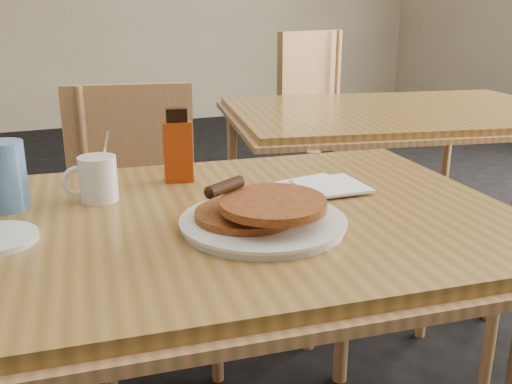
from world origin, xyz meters
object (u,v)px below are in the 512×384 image
(syrup_bottle, at_px, (178,148))
(blue_tumbler, at_px, (6,176))
(neighbor_table, at_px, (399,118))
(pancake_plate, at_px, (263,215))
(coffee_mug, at_px, (97,178))
(chair_neighbor_far, at_px, (319,112))
(chair_main_far, at_px, (140,203))
(main_table, at_px, (210,234))

(syrup_bottle, xyz_separation_m, blue_tumbler, (-0.37, -0.06, -0.01))
(neighbor_table, distance_m, syrup_bottle, 1.29)
(pancake_plate, height_order, blue_tumbler, blue_tumbler)
(syrup_bottle, bearing_deg, coffee_mug, -149.20)
(chair_neighbor_far, xyz_separation_m, syrup_bottle, (-1.14, -1.38, 0.21))
(chair_neighbor_far, relative_size, coffee_mug, 6.88)
(neighbor_table, height_order, chair_main_far, chair_main_far)
(pancake_plate, bearing_deg, chair_main_far, 94.76)
(blue_tumbler, bearing_deg, chair_main_far, 56.20)
(neighbor_table, height_order, syrup_bottle, syrup_bottle)
(neighbor_table, distance_m, pancake_plate, 1.46)
(chair_main_far, xyz_separation_m, coffee_mug, (-0.19, -0.56, 0.26))
(chair_main_far, xyz_separation_m, chair_neighbor_far, (1.14, 0.89, 0.07))
(neighbor_table, height_order, coffee_mug, coffee_mug)
(blue_tumbler, bearing_deg, main_table, -27.78)
(chair_main_far, xyz_separation_m, pancake_plate, (0.07, -0.84, 0.23))
(chair_neighbor_far, relative_size, syrup_bottle, 5.94)
(coffee_mug, xyz_separation_m, blue_tumbler, (-0.17, 0.01, 0.02))
(chair_main_far, bearing_deg, chair_neighbor_far, 50.29)
(main_table, xyz_separation_m, chair_neighbor_far, (1.14, 1.63, -0.09))
(main_table, height_order, syrup_bottle, syrup_bottle)
(chair_main_far, height_order, chair_neighbor_far, chair_neighbor_far)
(coffee_mug, bearing_deg, syrup_bottle, 10.32)
(chair_neighbor_far, xyz_separation_m, coffee_mug, (-1.33, -1.45, 0.18))
(main_table, distance_m, syrup_bottle, 0.28)
(chair_main_far, xyz_separation_m, syrup_bottle, (0.01, -0.48, 0.29))
(main_table, bearing_deg, chair_main_far, 89.99)
(pancake_plate, bearing_deg, main_table, 123.71)
(main_table, distance_m, coffee_mug, 0.27)
(chair_main_far, height_order, syrup_bottle, syrup_bottle)
(main_table, bearing_deg, pancake_plate, -56.29)
(chair_main_far, bearing_deg, main_table, -77.79)
(chair_main_far, bearing_deg, blue_tumbler, -111.57)
(chair_main_far, bearing_deg, neighbor_table, 20.83)
(coffee_mug, height_order, blue_tumbler, coffee_mug)
(neighbor_table, bearing_deg, blue_tumbler, -154.33)
(chair_neighbor_far, height_order, pancake_plate, chair_neighbor_far)
(chair_main_far, bearing_deg, coffee_mug, -96.57)
(main_table, xyz_separation_m, pancake_plate, (0.07, -0.11, 0.07))
(main_table, relative_size, neighbor_table, 0.86)
(chair_neighbor_far, bearing_deg, coffee_mug, -152.79)
(main_table, height_order, pancake_plate, pancake_plate)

